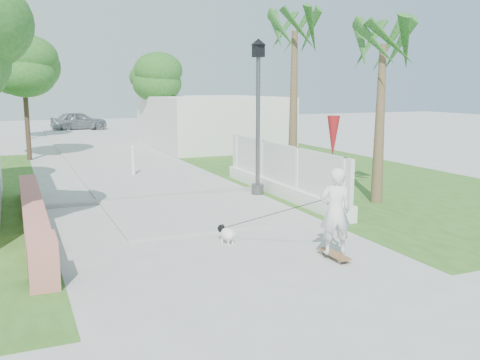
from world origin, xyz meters
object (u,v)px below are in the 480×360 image
dog (226,233)px  parked_car (79,121)px  patio_umbrella (333,137)px  street_lamp (258,111)px  bollard (133,160)px  skateboarder (280,214)px

dog → parked_car: bearing=71.2°
patio_umbrella → street_lamp: bearing=152.2°
bollard → patio_umbrella: (4.60, -5.50, 1.10)m
bollard → dog: 8.77m
dog → patio_umbrella: bearing=17.9°
patio_umbrella → dog: (-4.58, -3.26, -1.48)m
skateboarder → patio_umbrella: bearing=-117.2°
street_lamp → bollard: (-2.70, 4.50, -1.84)m
skateboarder → parked_car: 31.42m
street_lamp → dog: size_ratio=8.45×
dog → parked_car: parked_car is taller
street_lamp → parked_car: bearing=94.4°
bollard → dog: size_ratio=2.08×
street_lamp → dog: 5.50m
street_lamp → bollard: bearing=121.0°
street_lamp → patio_umbrella: street_lamp is taller
patio_umbrella → skateboarder: 5.73m
patio_umbrella → skateboarder: patio_umbrella is taller
street_lamp → skateboarder: (-1.93, -5.16, -1.70)m
skateboarder → dog: (-0.75, 0.90, -0.52)m
patio_umbrella → bollard: bearing=129.9°
street_lamp → dog: (-2.68, -4.26, -2.22)m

